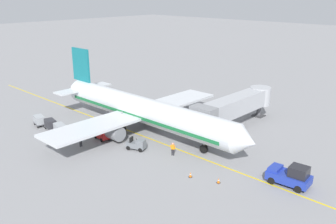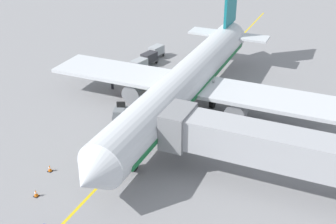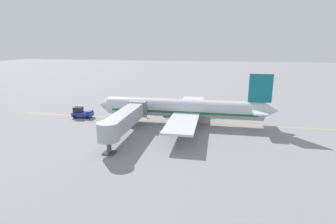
# 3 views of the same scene
# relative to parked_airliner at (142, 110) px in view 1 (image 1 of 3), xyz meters

# --- Properties ---
(ground_plane) EXTENTS (400.00, 400.00, 0.00)m
(ground_plane) POSITION_rel_parked_airliner_xyz_m (1.39, -1.65, -3.19)
(ground_plane) COLOR gray
(gate_lead_in_line) EXTENTS (0.24, 80.00, 0.01)m
(gate_lead_in_line) POSITION_rel_parked_airliner_xyz_m (1.39, -1.65, -3.18)
(gate_lead_in_line) COLOR gold
(gate_lead_in_line) RESTS_ON ground
(parked_airliner) EXTENTS (30.03, 37.22, 10.63)m
(parked_airliner) POSITION_rel_parked_airliner_xyz_m (0.00, 0.00, 0.00)
(parked_airliner) COLOR silver
(parked_airliner) RESTS_ON ground
(jet_bridge) EXTENTS (17.46, 3.50, 4.98)m
(jet_bridge) POSITION_rel_parked_airliner_xyz_m (-10.59, 9.06, 0.27)
(jet_bridge) COLOR #A8AAAF
(jet_bridge) RESTS_ON ground
(pushback_tractor) EXTENTS (2.55, 4.56, 2.40)m
(pushback_tractor) POSITION_rel_parked_airliner_xyz_m (0.12, 23.15, -2.09)
(pushback_tractor) COLOR #1E339E
(pushback_tractor) RESTS_ON ground
(baggage_tug_lead) EXTENTS (2.01, 2.76, 1.62)m
(baggage_tug_lead) POSITION_rel_parked_airliner_xyz_m (5.11, 4.52, -2.47)
(baggage_tug_lead) COLOR slate
(baggage_tug_lead) RESTS_ON ground
(baggage_tug_trailing) EXTENTS (1.55, 2.62, 1.62)m
(baggage_tug_trailing) POSITION_rel_parked_airliner_xyz_m (6.10, -1.51, -2.47)
(baggage_tug_trailing) COLOR #B21E1E
(baggage_tug_trailing) RESTS_ON ground
(baggage_cart_front) EXTENTS (1.71, 2.98, 1.58)m
(baggage_cart_front) POSITION_rel_parked_airliner_xyz_m (9.14, -7.39, -2.24)
(baggage_cart_front) COLOR #4C4C51
(baggage_cart_front) RESTS_ON ground
(baggage_cart_second_in_train) EXTENTS (1.71, 2.98, 1.58)m
(baggage_cart_second_in_train) POSITION_rel_parked_airliner_xyz_m (9.10, -10.09, -2.24)
(baggage_cart_second_in_train) COLOR #4C4C51
(baggage_cart_second_in_train) RESTS_ON ground
(baggage_cart_third_in_train) EXTENTS (1.71, 2.98, 1.58)m
(baggage_cart_third_in_train) POSITION_rel_parked_airliner_xyz_m (9.39, -12.88, -2.24)
(baggage_cart_third_in_train) COLOR #4C4C51
(baggage_cart_third_in_train) RESTS_ON ground
(ground_crew_wing_walker) EXTENTS (0.44, 0.67, 1.69)m
(ground_crew_wing_walker) POSITION_rel_parked_airliner_xyz_m (3.21, 9.13, -2.23)
(ground_crew_wing_walker) COLOR #232328
(ground_crew_wing_walker) RESTS_ON ground
(ground_crew_loader) EXTENTS (0.56, 0.59, 1.69)m
(ground_crew_loader) POSITION_rel_parked_airliner_xyz_m (5.90, -5.02, -2.23)
(ground_crew_loader) COLOR #232328
(ground_crew_loader) RESTS_ON ground
(ground_crew_marshaller) EXTENTS (0.73, 0.31, 1.69)m
(ground_crew_marshaller) POSITION_rel_parked_airliner_xyz_m (9.56, -1.58, -2.23)
(ground_crew_marshaller) COLOR #232328
(ground_crew_marshaller) RESTS_ON ground
(safety_cone_nose_left) EXTENTS (0.36, 0.36, 0.59)m
(safety_cone_nose_left) POSITION_rel_parked_airliner_xyz_m (4.97, 17.42, -2.90)
(safety_cone_nose_left) COLOR black
(safety_cone_nose_left) RESTS_ON ground
(safety_cone_nose_right) EXTENTS (0.36, 0.36, 0.59)m
(safety_cone_nose_right) POSITION_rel_parked_airliner_xyz_m (6.04, 14.39, -2.90)
(safety_cone_nose_right) COLOR black
(safety_cone_nose_right) RESTS_ON ground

